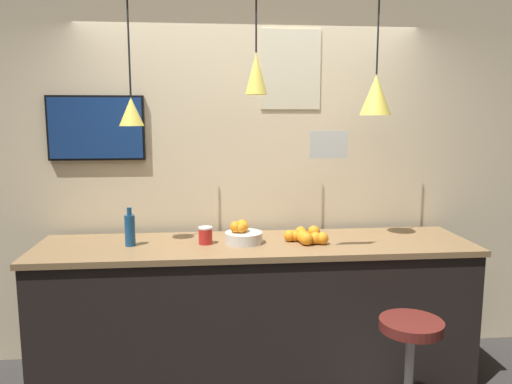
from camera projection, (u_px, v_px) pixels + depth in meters
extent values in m
cube|color=beige|center=(250.00, 168.00, 3.80)|extent=(8.00, 0.06, 2.90)
cube|color=black|center=(256.00, 314.00, 3.48)|extent=(2.91, 0.69, 0.95)
cube|color=olive|center=(256.00, 245.00, 3.40)|extent=(2.95, 0.73, 0.04)
cylinder|color=#B7B7BC|center=(408.00, 380.00, 2.89)|extent=(0.05, 0.05, 0.61)
cylinder|color=#5B1E19|center=(411.00, 325.00, 2.84)|extent=(0.36, 0.36, 0.06)
cylinder|color=beige|center=(244.00, 238.00, 3.39)|extent=(0.26, 0.26, 0.07)
sphere|color=orange|center=(242.00, 225.00, 3.41)|extent=(0.08, 0.08, 0.08)
sphere|color=orange|center=(241.00, 228.00, 3.36)|extent=(0.07, 0.07, 0.07)
sphere|color=orange|center=(243.00, 227.00, 3.39)|extent=(0.07, 0.07, 0.07)
sphere|color=orange|center=(236.00, 227.00, 3.36)|extent=(0.08, 0.08, 0.08)
sphere|color=orange|center=(293.00, 236.00, 3.46)|extent=(0.07, 0.07, 0.07)
sphere|color=orange|center=(314.00, 232.00, 3.53)|extent=(0.09, 0.09, 0.09)
sphere|color=orange|center=(290.00, 236.00, 3.43)|extent=(0.08, 0.08, 0.08)
sphere|color=orange|center=(303.00, 237.00, 3.40)|extent=(0.08, 0.08, 0.08)
sphere|color=orange|center=(303.00, 236.00, 3.43)|extent=(0.08, 0.08, 0.08)
sphere|color=orange|center=(306.00, 239.00, 3.32)|extent=(0.09, 0.09, 0.09)
sphere|color=orange|center=(304.00, 238.00, 3.37)|extent=(0.08, 0.08, 0.08)
sphere|color=orange|center=(295.00, 236.00, 3.43)|extent=(0.08, 0.08, 0.08)
sphere|color=orange|center=(301.00, 232.00, 3.53)|extent=(0.08, 0.08, 0.08)
sphere|color=orange|center=(322.00, 238.00, 3.35)|extent=(0.08, 0.08, 0.08)
sphere|color=orange|center=(316.00, 238.00, 3.35)|extent=(0.08, 0.08, 0.08)
cylinder|color=navy|center=(130.00, 231.00, 3.30)|extent=(0.07, 0.07, 0.21)
cylinder|color=navy|center=(129.00, 211.00, 3.28)|extent=(0.03, 0.03, 0.05)
cylinder|color=red|center=(205.00, 236.00, 3.36)|extent=(0.09, 0.09, 0.11)
cylinder|color=white|center=(205.00, 228.00, 3.35)|extent=(0.09, 0.09, 0.01)
cylinder|color=black|center=(128.00, 29.00, 3.10)|extent=(0.01, 0.01, 0.84)
cone|color=#EAD14C|center=(131.00, 112.00, 3.18)|extent=(0.16, 0.16, 0.18)
sphere|color=#F9EFCC|center=(132.00, 123.00, 3.19)|extent=(0.04, 0.04, 0.04)
cylinder|color=black|center=(256.00, 8.00, 3.16)|extent=(0.01, 0.01, 0.55)
cone|color=#EAD14C|center=(256.00, 74.00, 3.22)|extent=(0.14, 0.14, 0.27)
sphere|color=#F9EFCC|center=(256.00, 91.00, 3.24)|extent=(0.04, 0.04, 0.04)
cylinder|color=black|center=(378.00, 21.00, 3.25)|extent=(0.01, 0.01, 0.68)
cone|color=#EAD14C|center=(376.00, 95.00, 3.32)|extent=(0.21, 0.21, 0.27)
sphere|color=#F9EFCC|center=(375.00, 112.00, 3.34)|extent=(0.04, 0.04, 0.04)
cube|color=black|center=(96.00, 128.00, 3.59)|extent=(0.69, 0.04, 0.47)
cube|color=navy|center=(96.00, 128.00, 3.57)|extent=(0.66, 0.01, 0.44)
cube|color=silver|center=(329.00, 145.00, 3.06)|extent=(0.24, 0.01, 0.17)
cube|color=beige|center=(291.00, 69.00, 3.68)|extent=(0.44, 0.01, 0.58)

